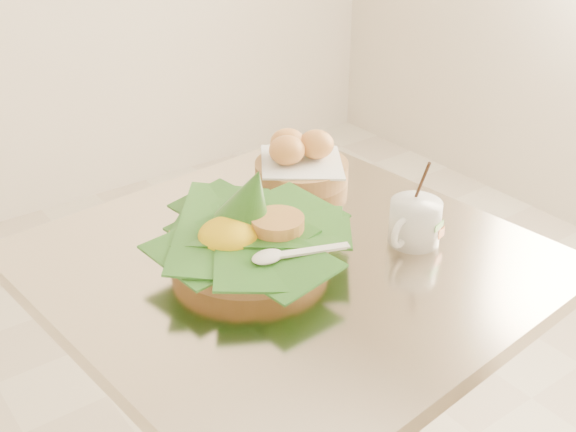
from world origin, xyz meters
TOP-DOWN VIEW (x-y plane):
  - cafe_table at (0.09, -0.01)m, footprint 0.76×0.76m
  - rice_basket at (0.05, 0.03)m, footprint 0.31×0.31m
  - bread_basket at (0.27, 0.20)m, footprint 0.21×0.21m
  - coffee_mug at (0.28, -0.09)m, footprint 0.11×0.09m

SIDE VIEW (x-z plane):
  - cafe_table at x=0.09m, z-range 0.15..0.90m
  - bread_basket at x=0.27m, z-range 0.74..0.83m
  - coffee_mug at x=0.28m, z-range 0.72..0.86m
  - rice_basket at x=0.05m, z-range 0.71..0.87m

